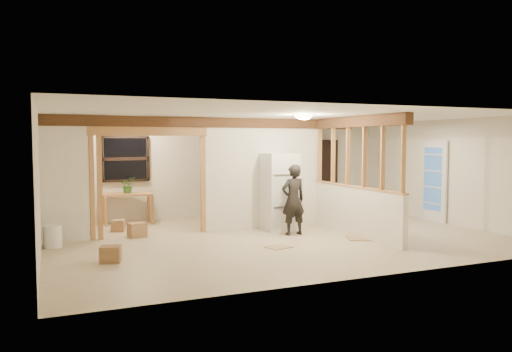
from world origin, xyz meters
name	(u,v)px	position (x,y,z in m)	size (l,w,h in m)	color
floor	(278,237)	(0.00, 0.00, -0.01)	(9.00, 6.50, 0.01)	beige
ceiling	(279,115)	(0.00, 0.00, 2.50)	(9.00, 6.50, 0.01)	white
wall_back	(226,169)	(0.00, 3.25, 1.25)	(9.00, 0.01, 2.50)	silver
wall_front	(375,192)	(0.00, -3.25, 1.25)	(9.00, 0.01, 2.50)	silver
wall_left	(39,184)	(-4.50, 0.00, 1.25)	(0.01, 6.50, 2.50)	silver
wall_right	(448,172)	(4.50, 0.00, 1.25)	(0.01, 6.50, 2.50)	silver
partition_left_stub	(65,179)	(-4.05, 1.20, 1.25)	(0.90, 0.12, 2.50)	white
partition_center	(264,173)	(0.20, 1.20, 1.25)	(2.80, 0.12, 2.50)	white
doorway_frame	(150,183)	(-2.40, 1.20, 1.10)	(2.46, 0.14, 2.20)	tan
header_beam_back	(213,123)	(-1.00, 1.20, 2.38)	(7.00, 0.18, 0.22)	#54321C
header_beam_right	(356,122)	(1.60, -0.40, 2.38)	(0.18, 3.30, 0.22)	#54321C
pony_wall	(355,211)	(1.60, -0.40, 0.50)	(0.12, 3.20, 1.00)	white
stud_partition	(356,156)	(1.60, -0.40, 1.66)	(0.14, 3.20, 1.32)	tan
window_back	(126,159)	(-2.60, 3.17, 1.55)	(1.12, 0.10, 1.10)	black
french_door	(434,181)	(4.42, 0.40, 1.00)	(0.12, 0.86, 2.00)	white
ceiling_dome_main	(303,116)	(0.30, -0.50, 2.48)	(0.36, 0.36, 0.16)	#FFEABF
ceiling_dome_util	(135,119)	(-2.50, 2.30, 2.48)	(0.32, 0.32, 0.14)	#FFEABF
hanging_bulb	(164,132)	(-2.00, 1.60, 2.18)	(0.07, 0.07, 0.07)	#FFD88C
refrigerator	(280,192)	(0.41, 0.80, 0.85)	(0.70, 0.68, 1.71)	white
woman	(293,200)	(0.40, 0.13, 0.75)	(0.54, 0.36, 1.49)	#282526
work_table	(128,209)	(-2.61, 2.91, 0.37)	(1.17, 0.59, 0.74)	tan
potted_plant	(128,185)	(-2.60, 2.93, 0.93)	(0.35, 0.30, 0.39)	#2E5D25
shop_vac	(69,217)	(-3.95, 2.56, 0.29)	(0.44, 0.44, 0.58)	#A11F0A
bookshelf	(319,176)	(2.69, 3.01, 1.01)	(1.01, 0.34, 2.01)	black
bucket	(53,236)	(-4.30, 0.71, 0.21)	(0.33, 0.33, 0.42)	silver
box_util_a	(137,230)	(-2.68, 1.17, 0.15)	(0.34, 0.29, 0.29)	#996E4A
box_util_b	(118,226)	(-2.96, 1.98, 0.13)	(0.27, 0.27, 0.25)	#996E4A
box_front	(111,254)	(-3.44, -0.85, 0.13)	(0.33, 0.27, 0.27)	#996E4A
floor_panel_near	(360,238)	(1.48, -0.77, 0.01)	(0.53, 0.53, 0.02)	tan
floor_panel_far	(279,247)	(-0.42, -0.89, 0.01)	(0.44, 0.35, 0.01)	tan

